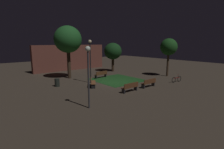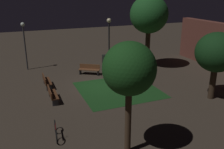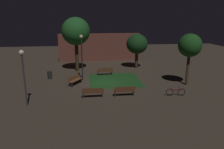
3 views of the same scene
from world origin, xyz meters
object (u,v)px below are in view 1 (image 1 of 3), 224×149
lamp_post_plaza_west (90,54)px  bench_back_row (130,87)px  lamp_post_path_center (88,66)px  tree_tall_center (68,40)px  tree_back_right (113,51)px  bench_lawn_edge (101,74)px  tree_lawn_side (169,47)px  trash_bin (57,83)px  bicycle (177,79)px  bench_near_trees (92,82)px  bench_by_lamp (149,83)px

lamp_post_plaza_west → bench_back_row: bearing=-81.1°
lamp_post_plaza_west → lamp_post_path_center: size_ratio=1.12×
tree_tall_center → lamp_post_plaza_west: (0.65, -4.05, -1.61)m
lamp_post_path_center → tree_back_right: bearing=44.3°
bench_lawn_edge → tree_back_right: tree_back_right is taller
tree_lawn_side → lamp_post_plaza_west: size_ratio=1.05×
trash_bin → bicycle: 13.36m
bench_back_row → tree_tall_center: size_ratio=0.27×
lamp_post_plaza_west → bench_near_trees: bearing=-116.7°
lamp_post_plaza_west → trash_bin: bearing=166.2°
bench_by_lamp → tree_tall_center: tree_tall_center is taller
bicycle → bench_by_lamp: bearing=173.2°
bench_by_lamp → trash_bin: bearing=138.5°
bench_lawn_edge → lamp_post_path_center: lamp_post_path_center is taller
lamp_post_path_center → tree_tall_center: bearing=71.1°
bench_lawn_edge → bench_near_trees: same height
bench_back_row → tree_tall_center: bearing=99.0°
lamp_post_path_center → bicycle: 12.45m
lamp_post_path_center → tree_lawn_side: bearing=12.7°
trash_bin → bench_lawn_edge: bearing=6.9°
bench_lawn_edge → bench_near_trees: size_ratio=1.03×
tree_lawn_side → trash_bin: (-13.88, 4.02, -3.48)m
trash_bin → lamp_post_path_center: bearing=-95.2°
bench_near_trees → bicycle: bearing=-26.8°
tree_back_right → lamp_post_plaza_west: bearing=-146.9°
bench_lawn_edge → trash_bin: (-6.19, -0.74, -0.06)m
tree_back_right → trash_bin: size_ratio=5.32×
bench_back_row → bicycle: 7.09m
tree_tall_center → bicycle: (8.57, -9.98, -4.51)m
tree_back_right → lamp_post_path_center: 15.83m
tree_back_right → trash_bin: 11.63m
lamp_post_plaza_west → bench_lawn_edge: bearing=31.9°
bench_by_lamp → tree_back_right: (3.55, 10.03, 2.67)m
bench_lawn_edge → tree_back_right: bearing=33.8°
bench_by_lamp → tree_lawn_side: tree_lawn_side is taller
bench_back_row → bench_near_trees: bearing=112.7°
bench_by_lamp → lamp_post_path_center: 8.22m
bench_lawn_edge → lamp_post_plaza_west: bearing=-148.1°
tree_tall_center → tree_lawn_side: size_ratio=1.30×
bench_near_trees → lamp_post_path_center: 6.48m
lamp_post_path_center → bench_near_trees: bearing=54.6°
bench_lawn_edge → tree_back_right: 6.02m
lamp_post_path_center → trash_bin: bearing=84.8°
lamp_post_plaza_west → bicycle: 10.31m
bench_back_row → trash_bin: 7.69m
bench_lawn_edge → bench_near_trees: 4.63m
bench_by_lamp → lamp_post_plaza_west: lamp_post_plaza_west is taller
tree_back_right → bench_lawn_edge: bearing=-146.2°
bench_lawn_edge → lamp_post_path_center: 10.85m
tree_back_right → lamp_post_path_center: bearing=-135.7°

